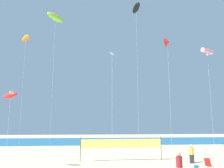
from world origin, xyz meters
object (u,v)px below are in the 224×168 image
(beachgoer_maroon_shirt, at_px, (179,165))
(beachgoer_mustard_shirt, at_px, (192,153))
(kite_black_inflatable, at_px, (136,8))
(kite_red_delta, at_px, (167,42))
(kite_red_inflatable, at_px, (10,96))
(kite_white_diamond, at_px, (112,56))
(kite_pink_tube, at_px, (207,51))
(kite_orange_inflatable, at_px, (26,39))
(folding_beach_chair, at_px, (208,164))
(volleyball_net, at_px, (122,144))
(beach_handbag, at_px, (196,167))
(kite_lime_inflatable, at_px, (55,18))

(beachgoer_maroon_shirt, bearing_deg, beachgoer_mustard_shirt, 150.74)
(kite_black_inflatable, height_order, kite_red_delta, kite_black_inflatable)
(kite_red_inflatable, xyz_separation_m, kite_white_diamond, (8.59, 1.24, 3.96))
(beachgoer_maroon_shirt, relative_size, kite_white_diamond, 0.18)
(kite_pink_tube, xyz_separation_m, kite_orange_inflatable, (-23.18, 9.82, 4.52))
(folding_beach_chair, height_order, kite_orange_inflatable, kite_orange_inflatable)
(kite_black_inflatable, bearing_deg, beachgoer_mustard_shirt, -69.21)
(kite_white_diamond, bearing_deg, beachgoer_maroon_shirt, -49.71)
(beachgoer_mustard_shirt, distance_m, volleyball_net, 6.86)
(beachgoer_mustard_shirt, xyz_separation_m, beach_handbag, (-0.83, -2.64, -0.79))
(volleyball_net, relative_size, kite_red_delta, 0.61)
(beachgoer_maroon_shirt, height_order, kite_pink_tube, kite_pink_tube)
(kite_black_inflatable, distance_m, kite_pink_tube, 12.94)
(kite_lime_inflatable, distance_m, kite_white_diamond, 16.37)
(beachgoer_mustard_shirt, bearing_deg, kite_orange_inflatable, -39.09)
(kite_black_inflatable, xyz_separation_m, kite_white_diamond, (-4.46, -10.12, -10.54))
(kite_red_delta, xyz_separation_m, kite_orange_inflatable, (-18.92, 8.75, 3.16))
(kite_pink_tube, distance_m, kite_white_diamond, 11.82)
(beach_handbag, bearing_deg, kite_lime_inflatable, 138.53)
(folding_beach_chair, xyz_separation_m, kite_red_inflatable, (-16.48, 0.41, 5.58))
(beach_handbag, distance_m, kite_red_delta, 14.26)
(kite_white_diamond, bearing_deg, kite_lime_inflatable, 123.05)
(kite_red_inflatable, distance_m, kite_white_diamond, 9.54)
(kite_white_diamond, bearing_deg, kite_red_delta, 32.10)
(kite_lime_inflatable, relative_size, kite_white_diamond, 1.90)
(kite_lime_inflatable, bearing_deg, beachgoer_mustard_shirt, -33.50)
(folding_beach_chair, xyz_separation_m, kite_pink_tube, (3.31, 4.94, 11.40))
(kite_red_delta, bearing_deg, folding_beach_chair, -81.13)
(beachgoer_maroon_shirt, xyz_separation_m, kite_black_inflatable, (0.32, 15.01, 19.55))
(folding_beach_chair, bearing_deg, beach_handbag, 164.34)
(folding_beach_chair, relative_size, kite_black_inflatable, 0.04)
(volleyball_net, distance_m, kite_pink_tube, 14.28)
(folding_beach_chair, bearing_deg, kite_pink_tube, 60.76)
(kite_red_inflatable, bearing_deg, volleyball_net, 24.21)
(volleyball_net, xyz_separation_m, kite_black_inflatable, (3.22, 6.94, 18.90))
(kite_pink_tube, height_order, kite_white_diamond, kite_pink_tube)
(beachgoer_mustard_shirt, bearing_deg, kite_pink_tube, -158.29)
(beach_handbag, xyz_separation_m, kite_pink_tube, (4.23, 4.61, 11.72))
(kite_black_inflatable, distance_m, kite_orange_inflatable, 17.21)
(kite_pink_tube, height_order, kite_orange_inflatable, kite_orange_inflatable)
(kite_lime_inflatable, relative_size, kite_pink_tube, 1.64)
(kite_red_inflatable, bearing_deg, kite_black_inflatable, 41.05)
(folding_beach_chair, distance_m, kite_red_inflatable, 17.41)
(folding_beach_chair, bearing_deg, beachgoer_maroon_shirt, -134.64)
(kite_orange_inflatable, bearing_deg, kite_lime_inflatable, -20.55)
(beachgoer_maroon_shirt, bearing_deg, folding_beach_chair, 132.02)
(beachgoer_mustard_shirt, relative_size, kite_red_delta, 0.13)
(volleyball_net, relative_size, beach_handbag, 23.30)
(kite_red_inflatable, xyz_separation_m, kite_orange_inflatable, (-3.38, 14.35, 10.34))
(kite_lime_inflatable, bearing_deg, kite_pink_tube, -23.53)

